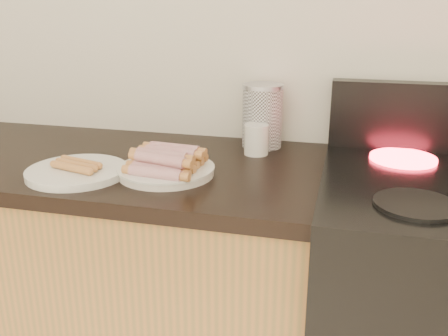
% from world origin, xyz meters
% --- Properties ---
extents(wall_back, '(4.00, 0.04, 2.60)m').
position_xyz_m(wall_back, '(0.00, 2.00, 1.30)').
color(wall_back, silver).
rests_on(wall_back, ground).
extents(burner_near_left, '(0.18, 0.18, 0.01)m').
position_xyz_m(burner_near_left, '(0.61, 1.51, 0.92)').
color(burner_near_left, black).
rests_on(burner_near_left, stove).
extents(burner_far_left, '(0.18, 0.18, 0.01)m').
position_xyz_m(burner_far_left, '(0.61, 1.84, 0.92)').
color(burner_far_left, '#FF1E2D').
rests_on(burner_far_left, stove).
extents(main_plate, '(0.32, 0.32, 0.02)m').
position_xyz_m(main_plate, '(0.00, 1.60, 0.91)').
color(main_plate, white).
rests_on(main_plate, counter_slab).
extents(side_plate, '(0.32, 0.32, 0.02)m').
position_xyz_m(side_plate, '(-0.22, 1.53, 0.91)').
color(side_plate, white).
rests_on(side_plate, counter_slab).
extents(hotdog_pile, '(0.14, 0.21, 0.06)m').
position_xyz_m(hotdog_pile, '(0.00, 1.60, 0.94)').
color(hotdog_pile, maroon).
rests_on(hotdog_pile, main_plate).
extents(plain_sausages, '(0.13, 0.10, 0.02)m').
position_xyz_m(plain_sausages, '(-0.22, 1.53, 0.93)').
color(plain_sausages, '#AE6248').
rests_on(plain_sausages, side_plate).
extents(canister, '(0.13, 0.13, 0.19)m').
position_xyz_m(canister, '(0.20, 1.92, 1.00)').
color(canister, white).
rests_on(canister, counter_slab).
extents(mug, '(0.08, 0.08, 0.09)m').
position_xyz_m(mug, '(0.20, 1.83, 0.94)').
color(mug, silver).
rests_on(mug, counter_slab).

